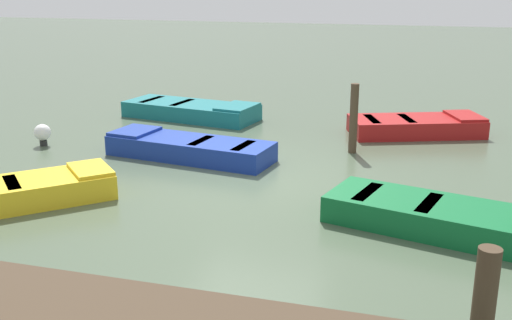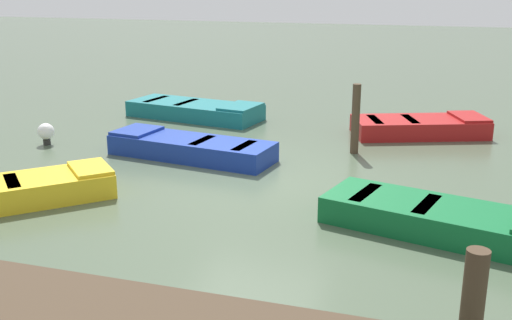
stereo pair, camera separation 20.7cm
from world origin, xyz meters
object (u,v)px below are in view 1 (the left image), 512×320
at_px(rowboat_blue, 189,148).
at_px(mooring_piling_center, 354,119).
at_px(rowboat_green, 448,218).
at_px(marker_buoy, 43,133).
at_px(rowboat_yellow, 28,191).
at_px(rowboat_teal, 192,110).
at_px(rowboat_red, 417,126).
at_px(mooring_piling_mid_right, 483,316).

xyz_separation_m(rowboat_blue, mooring_piling_center, (-3.14, -1.35, 0.51)).
bearing_deg(mooring_piling_center, rowboat_green, 116.50).
relative_size(rowboat_blue, marker_buoy, 7.38).
xyz_separation_m(rowboat_yellow, rowboat_teal, (-0.14, -6.64, -0.00)).
bearing_deg(rowboat_yellow, rowboat_blue, 19.90).
bearing_deg(rowboat_green, rowboat_blue, 167.82).
relative_size(rowboat_yellow, rowboat_red, 0.82).
distance_m(mooring_piling_mid_right, mooring_piling_center, 7.60).
xyz_separation_m(rowboat_yellow, mooring_piling_mid_right, (-6.79, 2.74, 0.44)).
relative_size(rowboat_yellow, mooring_piling_center, 1.83).
height_order(rowboat_blue, marker_buoy, marker_buoy).
relative_size(rowboat_green, marker_buoy, 7.51).
relative_size(rowboat_yellow, marker_buoy, 5.56).
relative_size(rowboat_yellow, mooring_piling_mid_right, 2.05).
distance_m(rowboat_red, mooring_piling_center, 2.38).
bearing_deg(rowboat_yellow, rowboat_green, -38.85).
bearing_deg(rowboat_teal, marker_buoy, -111.71).
relative_size(rowboat_green, rowboat_red, 1.11).
relative_size(mooring_piling_mid_right, mooring_piling_center, 0.89).
distance_m(rowboat_red, rowboat_teal, 5.71).
bearing_deg(mooring_piling_center, rowboat_red, -121.77).
bearing_deg(rowboat_teal, mooring_piling_center, -15.97).
bearing_deg(mooring_piling_mid_right, marker_buoy, -34.07).
distance_m(rowboat_red, mooring_piling_mid_right, 9.32).
distance_m(rowboat_green, rowboat_teal, 8.72).
bearing_deg(rowboat_green, marker_buoy, 177.87).
relative_size(rowboat_red, mooring_piling_mid_right, 2.50).
xyz_separation_m(rowboat_yellow, rowboat_green, (-6.54, -0.72, -0.00)).
xyz_separation_m(rowboat_green, mooring_piling_center, (1.91, -3.83, 0.51)).
bearing_deg(rowboat_red, mooring_piling_mid_right, -105.43).
bearing_deg(mooring_piling_mid_right, rowboat_blue, -48.23).
distance_m(rowboat_yellow, marker_buoy, 3.70).
xyz_separation_m(mooring_piling_mid_right, mooring_piling_center, (2.16, -7.29, 0.08)).
bearing_deg(marker_buoy, mooring_piling_center, -168.06).
bearing_deg(rowboat_green, rowboat_red, 110.70).
distance_m(rowboat_teal, mooring_piling_center, 4.98).
relative_size(rowboat_red, marker_buoy, 6.78).
xyz_separation_m(rowboat_teal, rowboat_blue, (-1.35, 3.45, 0.00)).
height_order(rowboat_blue, mooring_piling_mid_right, mooring_piling_mid_right).
distance_m(rowboat_green, rowboat_red, 5.84).
height_order(rowboat_teal, mooring_piling_center, mooring_piling_center).
xyz_separation_m(mooring_piling_mid_right, marker_buoy, (8.72, -5.90, -0.37)).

